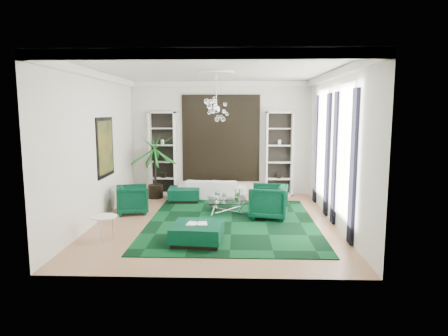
{
  "coord_description": "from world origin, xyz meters",
  "views": [
    {
      "loc": [
        0.56,
        -9.93,
        2.8
      ],
      "look_at": [
        0.21,
        0.5,
        1.32
      ],
      "focal_mm": 32.0,
      "sensor_mm": 36.0,
      "label": 1
    }
  ],
  "objects_px": {
    "ottoman_front": "(197,233)",
    "palm": "(155,158)",
    "sofa": "(212,189)",
    "armchair_right": "(268,202)",
    "coffee_table": "(227,206)",
    "armchair_left": "(133,199)",
    "side_table": "(104,229)",
    "ottoman_side": "(184,195)"
  },
  "relations": [
    {
      "from": "side_table",
      "to": "coffee_table",
      "type": "bearing_deg",
      "value": 44.16
    },
    {
      "from": "coffee_table",
      "to": "ottoman_front",
      "type": "bearing_deg",
      "value": -102.29
    },
    {
      "from": "sofa",
      "to": "armchair_right",
      "type": "distance_m",
      "value": 2.92
    },
    {
      "from": "ottoman_front",
      "to": "palm",
      "type": "bearing_deg",
      "value": 112.23
    },
    {
      "from": "sofa",
      "to": "coffee_table",
      "type": "relative_size",
      "value": 1.99
    },
    {
      "from": "ottoman_side",
      "to": "palm",
      "type": "bearing_deg",
      "value": 156.66
    },
    {
      "from": "armchair_right",
      "to": "ottoman_front",
      "type": "distance_m",
      "value": 2.68
    },
    {
      "from": "coffee_table",
      "to": "side_table",
      "type": "bearing_deg",
      "value": -135.84
    },
    {
      "from": "armchair_right",
      "to": "side_table",
      "type": "relative_size",
      "value": 1.74
    },
    {
      "from": "armchair_left",
      "to": "ottoman_front",
      "type": "bearing_deg",
      "value": -156.69
    },
    {
      "from": "side_table",
      "to": "palm",
      "type": "bearing_deg",
      "value": 86.87
    },
    {
      "from": "side_table",
      "to": "ottoman_front",
      "type": "bearing_deg",
      "value": -2.54
    },
    {
      "from": "ottoman_front",
      "to": "palm",
      "type": "xyz_separation_m",
      "value": [
        -1.81,
        4.42,
        1.11
      ]
    },
    {
      "from": "sofa",
      "to": "armchair_left",
      "type": "bearing_deg",
      "value": 47.0
    },
    {
      "from": "ottoman_side",
      "to": "side_table",
      "type": "xyz_separation_m",
      "value": [
        -1.23,
        -3.9,
        0.06
      ]
    },
    {
      "from": "ottoman_side",
      "to": "sofa",
      "type": "bearing_deg",
      "value": 30.34
    },
    {
      "from": "armchair_right",
      "to": "palm",
      "type": "relative_size",
      "value": 0.37
    },
    {
      "from": "ottoman_side",
      "to": "side_table",
      "type": "relative_size",
      "value": 1.7
    },
    {
      "from": "armchair_left",
      "to": "side_table",
      "type": "bearing_deg",
      "value": 163.69
    },
    {
      "from": "armchair_right",
      "to": "ottoman_front",
      "type": "xyz_separation_m",
      "value": [
        -1.67,
        -2.08,
        -0.23
      ]
    },
    {
      "from": "ottoman_side",
      "to": "palm",
      "type": "xyz_separation_m",
      "value": [
        -0.99,
        0.43,
        1.11
      ]
    },
    {
      "from": "side_table",
      "to": "sofa",
      "type": "bearing_deg",
      "value": 64.73
    },
    {
      "from": "side_table",
      "to": "palm",
      "type": "xyz_separation_m",
      "value": [
        0.24,
        4.33,
        1.05
      ]
    },
    {
      "from": "armchair_left",
      "to": "side_table",
      "type": "distance_m",
      "value": 2.38
    },
    {
      "from": "sofa",
      "to": "armchair_right",
      "type": "bearing_deg",
      "value": 126.93
    },
    {
      "from": "armchair_left",
      "to": "ottoman_front",
      "type": "distance_m",
      "value": 3.21
    },
    {
      "from": "armchair_left",
      "to": "side_table",
      "type": "relative_size",
      "value": 1.53
    },
    {
      "from": "ottoman_front",
      "to": "ottoman_side",
      "type": "bearing_deg",
      "value": 101.56
    },
    {
      "from": "armchair_right",
      "to": "ottoman_side",
      "type": "distance_m",
      "value": 3.15
    },
    {
      "from": "armchair_left",
      "to": "armchair_right",
      "type": "height_order",
      "value": "armchair_right"
    },
    {
      "from": "sofa",
      "to": "palm",
      "type": "height_order",
      "value": "palm"
    },
    {
      "from": "armchair_left",
      "to": "coffee_table",
      "type": "distance_m",
      "value": 2.63
    },
    {
      "from": "armchair_left",
      "to": "side_table",
      "type": "height_order",
      "value": "armchair_left"
    },
    {
      "from": "coffee_table",
      "to": "ottoman_front",
      "type": "height_order",
      "value": "ottoman_front"
    },
    {
      "from": "armchair_left",
      "to": "side_table",
      "type": "xyz_separation_m",
      "value": [
        0.0,
        -2.38,
        -0.12
      ]
    },
    {
      "from": "armchair_left",
      "to": "ottoman_side",
      "type": "xyz_separation_m",
      "value": [
        1.23,
        1.53,
        -0.18
      ]
    },
    {
      "from": "armchair_right",
      "to": "sofa",
      "type": "bearing_deg",
      "value": -135.73
    },
    {
      "from": "ottoman_side",
      "to": "palm",
      "type": "height_order",
      "value": "palm"
    },
    {
      "from": "ottoman_side",
      "to": "ottoman_front",
      "type": "relative_size",
      "value": 0.91
    },
    {
      "from": "side_table",
      "to": "armchair_right",
      "type": "bearing_deg",
      "value": 28.19
    },
    {
      "from": "palm",
      "to": "sofa",
      "type": "bearing_deg",
      "value": 2.21
    },
    {
      "from": "coffee_table",
      "to": "armchair_right",
      "type": "bearing_deg",
      "value": -26.58
    }
  ]
}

